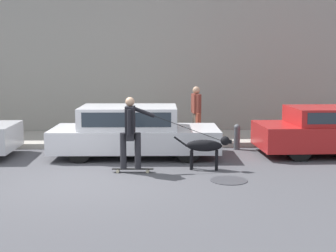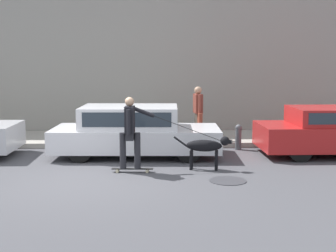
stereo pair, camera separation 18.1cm
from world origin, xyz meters
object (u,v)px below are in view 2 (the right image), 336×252
(parked_car_1, at_px, (134,132))
(dog, at_px, (207,147))
(pedestrian_with_bag, at_px, (198,110))
(skateboarder, at_px, (131,130))
(fire_hydrant, at_px, (238,136))

(parked_car_1, distance_m, dog, 2.33)
(parked_car_1, relative_size, pedestrian_with_bag, 2.77)
(skateboarder, height_order, pedestrian_with_bag, pedestrian_with_bag)
(skateboarder, xyz_separation_m, pedestrian_with_bag, (1.79, 3.59, 0.04))
(dog, xyz_separation_m, skateboarder, (-1.69, -0.21, 0.42))
(parked_car_1, height_order, skateboarder, skateboarder)
(skateboarder, bearing_deg, fire_hydrant, 45.05)
(parked_car_1, bearing_deg, dog, -41.48)
(parked_car_1, bearing_deg, fire_hydrant, 17.35)
(pedestrian_with_bag, bearing_deg, fire_hydrant, 129.08)
(dog, bearing_deg, skateboarder, -164.13)
(dog, xyz_separation_m, fire_hydrant, (1.14, 2.39, -0.16))
(parked_car_1, xyz_separation_m, fire_hydrant, (2.84, 0.80, -0.26))
(dog, xyz_separation_m, pedestrian_with_bag, (0.10, 3.38, 0.47))
(skateboarder, xyz_separation_m, fire_hydrant, (2.83, 2.60, -0.58))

